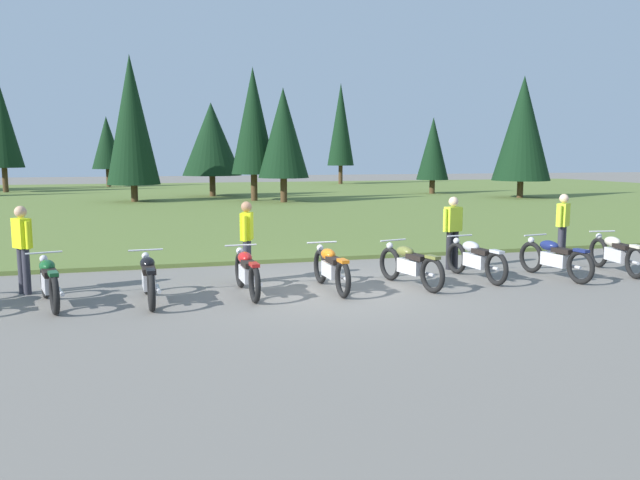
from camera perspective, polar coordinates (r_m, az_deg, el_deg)
name	(u,v)px	position (r m, az deg, el deg)	size (l,w,h in m)	color
ground_plane	(328,290)	(12.32, 0.74, -4.51)	(140.00, 140.00, 0.00)	slate
grass_moorland	(207,200)	(37.03, -10.19, 3.62)	(80.00, 44.00, 0.10)	#5B7033
forest_treeline	(155,126)	(42.20, -14.71, 9.97)	(39.90, 23.22, 8.96)	#47331E
motorcycle_british_green	(49,281)	(11.88, -23.35, -3.45)	(0.76, 2.06, 0.88)	black
motorcycle_black	(149,278)	(11.60, -15.28, -3.35)	(0.62, 2.10, 0.88)	black
motorcycle_red	(247,272)	(11.88, -6.65, -2.87)	(0.62, 2.10, 0.88)	black
motorcycle_orange	(331,268)	(12.20, 0.99, -2.54)	(0.62, 2.10, 0.88)	black
motorcycle_olive	(410,265)	(12.69, 8.15, -2.22)	(0.74, 2.07, 0.88)	black
motorcycle_silver	(475,259)	(13.67, 13.90, -1.66)	(0.62, 2.10, 0.88)	black
motorcycle_navy	(554,258)	(14.30, 20.48, -1.51)	(0.67, 2.09, 0.88)	black
motorcycle_cream	(616,253)	(15.49, 25.27, -1.09)	(0.62, 2.09, 0.88)	black
rider_checking_bike	(563,223)	(16.50, 21.14, 1.41)	(0.46, 0.39, 1.67)	#2D2D38
rider_in_hivis_vest	(22,244)	(13.03, -25.37, -0.36)	(0.39, 0.46, 1.67)	#2D2D38
rider_near_row_end	(247,237)	(12.99, -6.65, 0.31)	(0.32, 0.53, 1.67)	#2D2D38
rider_with_back_turned	(453,228)	(14.69, 11.94, 1.05)	(0.54, 0.30, 1.67)	black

